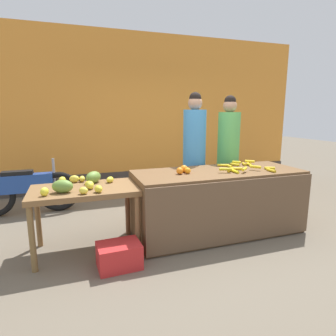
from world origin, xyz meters
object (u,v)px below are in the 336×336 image
at_px(vendor_woman_blue_shirt, 194,155).
at_px(produce_sack, 142,204).
at_px(parked_motorcycle, 26,189).
at_px(vendor_woman_green_shirt, 228,155).
at_px(produce_crate, 119,255).

distance_m(vendor_woman_blue_shirt, produce_sack, 1.08).
bearing_deg(parked_motorcycle, vendor_woman_green_shirt, -16.20).
xyz_separation_m(vendor_woman_blue_shirt, produce_crate, (-1.36, -1.16, -0.82)).
height_order(parked_motorcycle, produce_sack, parked_motorcycle).
distance_m(parked_motorcycle, produce_crate, 2.35).
distance_m(vendor_woman_blue_shirt, parked_motorcycle, 2.69).
distance_m(vendor_woman_green_shirt, produce_sack, 1.56).
relative_size(parked_motorcycle, produce_crate, 3.64).
relative_size(vendor_woman_blue_shirt, vendor_woman_green_shirt, 1.02).
xyz_separation_m(vendor_woman_green_shirt, parked_motorcycle, (-3.06, 0.89, -0.53)).
distance_m(parked_motorcycle, produce_sack, 1.87).
xyz_separation_m(vendor_woman_blue_shirt, parked_motorcycle, (-2.47, 0.89, -0.55)).
relative_size(parked_motorcycle, produce_sack, 3.27).
relative_size(produce_crate, produce_sack, 0.90).
height_order(vendor_woman_green_shirt, produce_sack, vendor_woman_green_shirt).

